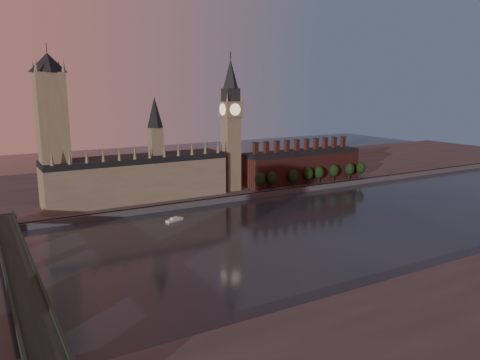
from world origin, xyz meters
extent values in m
plane|color=black|center=(0.00, 0.00, 0.00)|extent=(900.00, 900.00, 0.00)
cube|color=#4A494F|center=(0.00, 90.00, 2.00)|extent=(900.00, 4.00, 4.00)
cube|color=#4A494F|center=(0.00, 180.00, 2.00)|extent=(900.00, 180.00, 4.00)
cube|color=#7B7157|center=(-65.00, 115.00, 18.00)|extent=(130.00, 30.00, 28.00)
cube|color=black|center=(-65.00, 115.00, 34.00)|extent=(130.00, 30.00, 4.00)
cube|color=#7B7157|center=(-50.00, 115.00, 44.00)|extent=(9.00, 9.00, 24.00)
cone|color=black|center=(-50.00, 115.00, 67.00)|extent=(12.00, 12.00, 22.00)
cone|color=#7B7157|center=(-124.00, 101.00, 41.00)|extent=(2.60, 2.60, 10.00)
cone|color=#7B7157|center=(-113.27, 101.00, 41.00)|extent=(2.60, 2.60, 10.00)
cone|color=#7B7157|center=(-102.55, 101.00, 41.00)|extent=(2.60, 2.60, 10.00)
cone|color=#7B7157|center=(-91.82, 101.00, 41.00)|extent=(2.60, 2.60, 10.00)
cone|color=#7B7157|center=(-81.09, 101.00, 41.00)|extent=(2.60, 2.60, 10.00)
cone|color=#7B7157|center=(-70.36, 101.00, 41.00)|extent=(2.60, 2.60, 10.00)
cone|color=#7B7157|center=(-59.64, 101.00, 41.00)|extent=(2.60, 2.60, 10.00)
cone|color=#7B7157|center=(-48.91, 101.00, 41.00)|extent=(2.60, 2.60, 10.00)
cone|color=#7B7157|center=(-38.18, 101.00, 41.00)|extent=(2.60, 2.60, 10.00)
cone|color=#7B7157|center=(-27.45, 101.00, 41.00)|extent=(2.60, 2.60, 10.00)
cone|color=#7B7157|center=(-16.73, 101.00, 41.00)|extent=(2.60, 2.60, 10.00)
cone|color=#7B7157|center=(-6.00, 101.00, 41.00)|extent=(2.60, 2.60, 10.00)
cube|color=#7B7157|center=(-120.00, 115.00, 49.00)|extent=(18.00, 18.00, 90.00)
cone|color=black|center=(-120.00, 115.00, 100.00)|extent=(24.00, 24.00, 12.00)
cylinder|color=#232326|center=(-120.00, 115.00, 106.00)|extent=(0.50, 0.50, 12.00)
cone|color=#7B7157|center=(-128.00, 107.00, 98.00)|extent=(3.00, 3.00, 8.00)
cone|color=#7B7157|center=(-112.00, 107.00, 98.00)|extent=(3.00, 3.00, 8.00)
cone|color=#7B7157|center=(-128.00, 123.00, 98.00)|extent=(3.00, 3.00, 8.00)
cone|color=#7B7157|center=(-112.00, 123.00, 98.00)|extent=(3.00, 3.00, 8.00)
cube|color=#7B7157|center=(10.00, 110.00, 33.00)|extent=(12.00, 12.00, 58.00)
cube|color=#7B7157|center=(10.00, 110.00, 68.00)|extent=(14.00, 14.00, 12.00)
cube|color=#232326|center=(10.00, 110.00, 79.00)|extent=(11.00, 11.00, 10.00)
cone|color=black|center=(10.00, 110.00, 95.00)|extent=(13.00, 13.00, 22.00)
cylinder|color=#232326|center=(10.00, 110.00, 108.50)|extent=(1.00, 1.00, 5.00)
cylinder|color=beige|center=(10.00, 102.80, 68.00)|extent=(9.00, 0.50, 9.00)
cylinder|color=beige|center=(10.00, 117.20, 68.00)|extent=(9.00, 0.50, 9.00)
cylinder|color=beige|center=(2.80, 110.00, 68.00)|extent=(0.50, 9.00, 9.00)
cylinder|color=beige|center=(17.20, 110.00, 68.00)|extent=(0.50, 9.00, 9.00)
cone|color=#7B7157|center=(3.50, 103.50, 77.00)|extent=(2.00, 2.00, 6.00)
cone|color=#7B7157|center=(16.50, 103.50, 77.00)|extent=(2.00, 2.00, 6.00)
cone|color=#7B7157|center=(3.50, 116.50, 77.00)|extent=(2.00, 2.00, 6.00)
cone|color=#7B7157|center=(16.50, 116.50, 77.00)|extent=(2.00, 2.00, 6.00)
cube|color=#542420|center=(80.00, 110.00, 16.00)|extent=(110.00, 25.00, 24.00)
cube|color=black|center=(80.00, 110.00, 29.50)|extent=(110.00, 25.00, 3.00)
cube|color=#542420|center=(33.00, 110.00, 35.50)|extent=(3.50, 3.50, 9.00)
cube|color=#232326|center=(33.00, 110.00, 40.50)|extent=(4.20, 4.20, 1.00)
cube|color=#542420|center=(43.44, 110.00, 35.50)|extent=(3.50, 3.50, 9.00)
cube|color=#232326|center=(43.44, 110.00, 40.50)|extent=(4.20, 4.20, 1.00)
cube|color=#542420|center=(53.89, 110.00, 35.50)|extent=(3.50, 3.50, 9.00)
cube|color=#232326|center=(53.89, 110.00, 40.50)|extent=(4.20, 4.20, 1.00)
cube|color=#542420|center=(64.33, 110.00, 35.50)|extent=(3.50, 3.50, 9.00)
cube|color=#232326|center=(64.33, 110.00, 40.50)|extent=(4.20, 4.20, 1.00)
cube|color=#542420|center=(74.78, 110.00, 35.50)|extent=(3.50, 3.50, 9.00)
cube|color=#232326|center=(74.78, 110.00, 40.50)|extent=(4.20, 4.20, 1.00)
cube|color=#542420|center=(85.22, 110.00, 35.50)|extent=(3.50, 3.50, 9.00)
cube|color=#232326|center=(85.22, 110.00, 40.50)|extent=(4.20, 4.20, 1.00)
cube|color=#542420|center=(95.67, 110.00, 35.50)|extent=(3.50, 3.50, 9.00)
cube|color=#232326|center=(95.67, 110.00, 40.50)|extent=(4.20, 4.20, 1.00)
cube|color=#542420|center=(106.11, 110.00, 35.50)|extent=(3.50, 3.50, 9.00)
cube|color=#232326|center=(106.11, 110.00, 40.50)|extent=(4.20, 4.20, 1.00)
cube|color=#542420|center=(116.56, 110.00, 35.50)|extent=(3.50, 3.50, 9.00)
cube|color=#232326|center=(116.56, 110.00, 40.50)|extent=(4.20, 4.20, 1.00)
cube|color=#542420|center=(127.00, 110.00, 35.50)|extent=(3.50, 3.50, 9.00)
cube|color=#232326|center=(127.00, 110.00, 40.50)|extent=(4.20, 4.20, 1.00)
cylinder|color=black|center=(27.10, 94.10, 7.00)|extent=(0.80, 0.80, 6.00)
ellipsoid|color=black|center=(27.10, 94.10, 13.50)|extent=(8.60, 8.60, 10.75)
cylinder|color=black|center=(38.85, 94.78, 7.00)|extent=(0.80, 0.80, 6.00)
ellipsoid|color=black|center=(38.85, 94.78, 13.50)|extent=(8.60, 8.60, 10.75)
cylinder|color=black|center=(59.25, 93.58, 7.00)|extent=(0.80, 0.80, 6.00)
ellipsoid|color=black|center=(59.25, 93.58, 13.50)|extent=(8.60, 8.60, 10.75)
cylinder|color=black|center=(75.76, 94.68, 7.00)|extent=(0.80, 0.80, 6.00)
ellipsoid|color=black|center=(75.76, 94.68, 13.50)|extent=(8.60, 8.60, 10.75)
cylinder|color=black|center=(87.03, 94.51, 7.00)|extent=(0.80, 0.80, 6.00)
ellipsoid|color=black|center=(87.03, 94.51, 13.50)|extent=(8.60, 8.60, 10.75)
cylinder|color=black|center=(104.45, 95.30, 7.00)|extent=(0.80, 0.80, 6.00)
ellipsoid|color=black|center=(104.45, 95.30, 13.50)|extent=(8.60, 8.60, 10.75)
cylinder|color=black|center=(121.58, 94.17, 7.00)|extent=(0.80, 0.80, 6.00)
ellipsoid|color=black|center=(121.58, 94.17, 13.50)|extent=(8.60, 8.60, 10.75)
cylinder|color=black|center=(135.04, 94.10, 7.00)|extent=(0.80, 0.80, 6.00)
ellipsoid|color=black|center=(135.04, 94.10, 13.50)|extent=(8.60, 8.60, 10.75)
cube|color=#1C2B25|center=(-155.00, -5.00, 9.00)|extent=(12.00, 200.00, 2.50)
cube|color=#1C2B25|center=(-160.50, -5.00, 10.90)|extent=(1.00, 200.00, 1.30)
cube|color=#1C2B25|center=(-149.50, -5.00, 10.90)|extent=(1.00, 200.00, 1.30)
cube|color=#4A494F|center=(-155.00, 90.00, 7.00)|extent=(14.00, 8.00, 6.00)
cylinder|color=#232326|center=(-155.00, -51.00, 3.88)|extent=(8.00, 8.00, 7.75)
cylinder|color=#232326|center=(-155.00, -17.00, 3.88)|extent=(8.00, 8.00, 7.75)
cylinder|color=#232326|center=(-155.00, 17.00, 3.88)|extent=(8.00, 8.00, 7.75)
cylinder|color=#232326|center=(-155.00, 51.00, 3.88)|extent=(8.00, 8.00, 7.75)
cylinder|color=#232326|center=(-155.00, 85.00, 3.88)|extent=(8.00, 8.00, 7.75)
cube|color=silver|center=(-58.39, 62.18, 0.70)|extent=(12.78, 7.53, 1.41)
cube|color=silver|center=(-58.39, 62.18, 1.94)|extent=(5.86, 4.29, 1.06)
camera|label=1|loc=(-167.88, -209.85, 84.29)|focal=35.00mm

